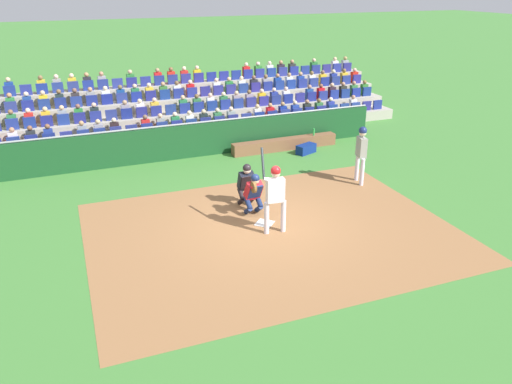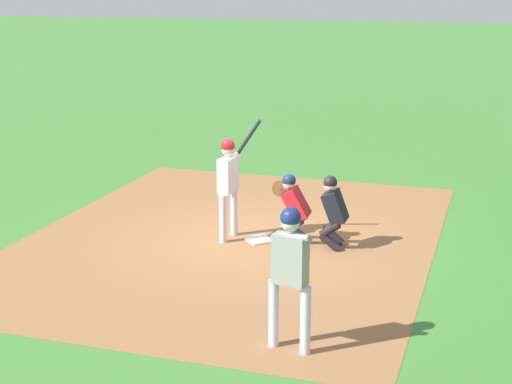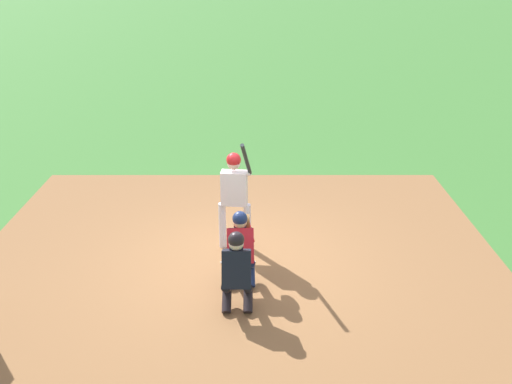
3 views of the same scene
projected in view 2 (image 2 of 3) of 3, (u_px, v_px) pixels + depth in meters
The scene contains 7 objects.
ground_plane at pixel (259, 240), 13.90m from camera, with size 160.00×160.00×0.00m, color #3F7B33.
infield_dirt_patch at pixel (232, 238), 14.04m from camera, with size 9.28×7.12×0.01m, color #92643D.
home_plate_marker at pixel (259, 240), 13.89m from camera, with size 0.44×0.44×0.02m, color white.
batter_at_plate at pixel (229, 177), 13.71m from camera, with size 0.61×0.71×2.18m.
catcher_crouching at pixel (293, 204), 13.60m from camera, with size 0.47×0.71×1.26m.
home_plate_umpire at pixel (333, 208), 13.35m from camera, with size 0.47×0.47×1.30m.
on_deck_batter at pixel (290, 264), 9.48m from camera, with size 0.30×0.59×1.87m.
Camera 2 is at (-12.65, -3.72, 4.47)m, focal length 54.65 mm.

